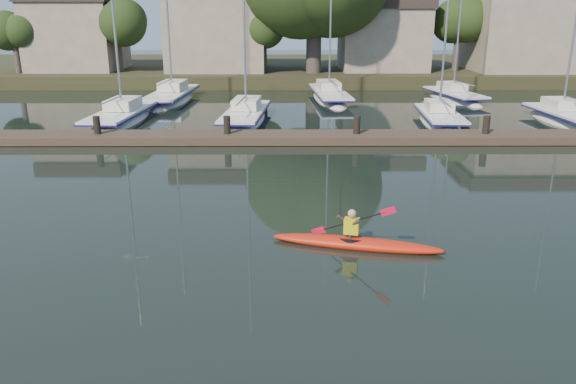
{
  "coord_description": "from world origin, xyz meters",
  "views": [
    {
      "loc": [
        -0.32,
        -11.59,
        5.77
      ],
      "look_at": [
        -0.24,
        2.6,
        1.2
      ],
      "focal_mm": 35.0,
      "sensor_mm": 36.0,
      "label": 1
    }
  ],
  "objects_px": {
    "dock": "(292,137)",
    "sailboat_2": "(246,124)",
    "sailboat_1": "(122,125)",
    "sailboat_5": "(172,104)",
    "sailboat_3": "(439,126)",
    "sailboat_6": "(329,102)",
    "sailboat_4": "(562,125)",
    "sailboat_7": "(454,103)",
    "kayak": "(356,241)"
  },
  "relations": [
    {
      "from": "dock",
      "to": "sailboat_2",
      "type": "relative_size",
      "value": 2.31
    },
    {
      "from": "dock",
      "to": "sailboat_2",
      "type": "height_order",
      "value": "sailboat_2"
    },
    {
      "from": "sailboat_1",
      "to": "sailboat_5",
      "type": "distance_m",
      "value": 7.61
    },
    {
      "from": "sailboat_1",
      "to": "sailboat_3",
      "type": "distance_m",
      "value": 17.41
    },
    {
      "from": "sailboat_3",
      "to": "sailboat_6",
      "type": "bearing_deg",
      "value": 126.36
    },
    {
      "from": "dock",
      "to": "sailboat_2",
      "type": "bearing_deg",
      "value": 115.64
    },
    {
      "from": "sailboat_2",
      "to": "sailboat_4",
      "type": "bearing_deg",
      "value": 3.25
    },
    {
      "from": "sailboat_1",
      "to": "sailboat_5",
      "type": "xyz_separation_m",
      "value": [
        1.33,
        7.5,
        -0.01
      ]
    },
    {
      "from": "sailboat_3",
      "to": "sailboat_7",
      "type": "height_order",
      "value": "sailboat_7"
    },
    {
      "from": "kayak",
      "to": "sailboat_3",
      "type": "bearing_deg",
      "value": 82.22
    },
    {
      "from": "sailboat_2",
      "to": "sailboat_7",
      "type": "xyz_separation_m",
      "value": [
        13.78,
        7.69,
        0.0
      ]
    },
    {
      "from": "sailboat_5",
      "to": "sailboat_3",
      "type": "bearing_deg",
      "value": -22.61
    },
    {
      "from": "sailboat_1",
      "to": "sailboat_7",
      "type": "relative_size",
      "value": 1.16
    },
    {
      "from": "dock",
      "to": "sailboat_3",
      "type": "bearing_deg",
      "value": 29.98
    },
    {
      "from": "sailboat_4",
      "to": "sailboat_7",
      "type": "bearing_deg",
      "value": 111.56
    },
    {
      "from": "dock",
      "to": "sailboat_3",
      "type": "distance_m",
      "value": 9.37
    },
    {
      "from": "dock",
      "to": "sailboat_5",
      "type": "relative_size",
      "value": 2.12
    },
    {
      "from": "dock",
      "to": "sailboat_6",
      "type": "height_order",
      "value": "sailboat_6"
    },
    {
      "from": "sailboat_2",
      "to": "sailboat_6",
      "type": "height_order",
      "value": "sailboat_6"
    },
    {
      "from": "sailboat_3",
      "to": "sailboat_1",
      "type": "bearing_deg",
      "value": -176.57
    },
    {
      "from": "sailboat_1",
      "to": "dock",
      "type": "bearing_deg",
      "value": -24.33
    },
    {
      "from": "kayak",
      "to": "sailboat_5",
      "type": "relative_size",
      "value": 0.28
    },
    {
      "from": "sailboat_6",
      "to": "sailboat_7",
      "type": "xyz_separation_m",
      "value": [
        8.53,
        -0.31,
        0.0
      ]
    },
    {
      "from": "dock",
      "to": "sailboat_7",
      "type": "distance_m",
      "value": 17.15
    },
    {
      "from": "kayak",
      "to": "sailboat_6",
      "type": "relative_size",
      "value": 0.28
    },
    {
      "from": "kayak",
      "to": "sailboat_7",
      "type": "relative_size",
      "value": 0.37
    },
    {
      "from": "sailboat_1",
      "to": "sailboat_7",
      "type": "xyz_separation_m",
      "value": [
        20.58,
        7.97,
        0.01
      ]
    },
    {
      "from": "dock",
      "to": "sailboat_7",
      "type": "bearing_deg",
      "value": 48.85
    },
    {
      "from": "sailboat_5",
      "to": "sailboat_6",
      "type": "bearing_deg",
      "value": 7.35
    },
    {
      "from": "kayak",
      "to": "sailboat_7",
      "type": "distance_m",
      "value": 27.05
    },
    {
      "from": "sailboat_4",
      "to": "sailboat_5",
      "type": "bearing_deg",
      "value": 158.67
    },
    {
      "from": "dock",
      "to": "sailboat_4",
      "type": "bearing_deg",
      "value": 18.01
    },
    {
      "from": "sailboat_4",
      "to": "sailboat_6",
      "type": "bearing_deg",
      "value": 142.56
    },
    {
      "from": "kayak",
      "to": "sailboat_1",
      "type": "bearing_deg",
      "value": 135.55
    },
    {
      "from": "sailboat_2",
      "to": "sailboat_7",
      "type": "bearing_deg",
      "value": 33.55
    },
    {
      "from": "dock",
      "to": "sailboat_1",
      "type": "relative_size",
      "value": 2.4
    },
    {
      "from": "sailboat_7",
      "to": "sailboat_3",
      "type": "bearing_deg",
      "value": -121.84
    },
    {
      "from": "dock",
      "to": "sailboat_1",
      "type": "distance_m",
      "value": 10.54
    },
    {
      "from": "dock",
      "to": "sailboat_7",
      "type": "xyz_separation_m",
      "value": [
        11.28,
        12.91,
        -0.39
      ]
    },
    {
      "from": "dock",
      "to": "sailboat_5",
      "type": "height_order",
      "value": "sailboat_5"
    },
    {
      "from": "dock",
      "to": "sailboat_3",
      "type": "height_order",
      "value": "sailboat_3"
    },
    {
      "from": "sailboat_2",
      "to": "sailboat_3",
      "type": "height_order",
      "value": "sailboat_2"
    },
    {
      "from": "kayak",
      "to": "sailboat_5",
      "type": "distance_m",
      "value": 26.49
    },
    {
      "from": "sailboat_2",
      "to": "sailboat_3",
      "type": "distance_m",
      "value": 10.62
    },
    {
      "from": "sailboat_1",
      "to": "sailboat_4",
      "type": "relative_size",
      "value": 1.17
    },
    {
      "from": "sailboat_5",
      "to": "sailboat_6",
      "type": "relative_size",
      "value": 1.01
    },
    {
      "from": "kayak",
      "to": "dock",
      "type": "distance_m",
      "value": 12.4
    },
    {
      "from": "kayak",
      "to": "sailboat_5",
      "type": "xyz_separation_m",
      "value": [
        -9.46,
        24.74,
        -0.37
      ]
    },
    {
      "from": "dock",
      "to": "sailboat_6",
      "type": "relative_size",
      "value": 2.15
    },
    {
      "from": "sailboat_1",
      "to": "sailboat_3",
      "type": "xyz_separation_m",
      "value": [
        17.41,
        -0.26,
        0.01
      ]
    }
  ]
}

